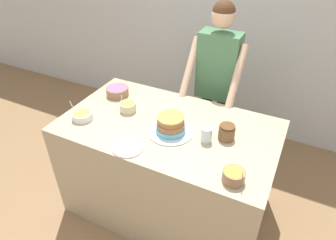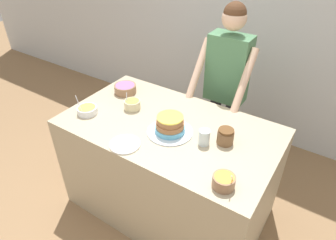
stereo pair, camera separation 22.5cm
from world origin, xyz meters
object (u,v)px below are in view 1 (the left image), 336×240
object	(u,v)px
ceramic_plate	(128,147)
stoneware_jar	(227,132)
cake	(171,125)
drinking_glass	(206,135)
frosting_bowl_purple	(117,91)
frosting_bowl_olive	(128,107)
person_baker	(217,74)
frosting_bowl_orange	(234,176)
frosting_bowl_yellow	(82,115)

from	to	relation	value
ceramic_plate	stoneware_jar	xyz separation A→B (m)	(0.60, 0.42, 0.05)
cake	stoneware_jar	distance (m)	0.42
cake	drinking_glass	bearing A→B (deg)	3.73
frosting_bowl_purple	ceramic_plate	size ratio (longest dim) A/B	0.89
frosting_bowl_olive	ceramic_plate	world-z (taller)	frosting_bowl_olive
person_baker	frosting_bowl_olive	distance (m)	0.93
cake	ceramic_plate	world-z (taller)	cake
person_baker	frosting_bowl_orange	xyz separation A→B (m)	(0.51, -1.15, -0.08)
person_baker	stoneware_jar	world-z (taller)	person_baker
person_baker	cake	distance (m)	0.87
frosting_bowl_purple	drinking_glass	xyz separation A→B (m)	(0.97, -0.27, 0.02)
cake	frosting_bowl_purple	distance (m)	0.75
ceramic_plate	frosting_bowl_orange	bearing A→B (deg)	1.94
frosting_bowl_orange	frosting_bowl_olive	bearing A→B (deg)	159.25
drinking_glass	frosting_bowl_yellow	bearing A→B (deg)	-170.07
cake	stoneware_jar	xyz separation A→B (m)	(0.41, 0.11, -0.00)
frosting_bowl_purple	frosting_bowl_orange	xyz separation A→B (m)	(1.27, -0.58, 0.00)
cake	frosting_bowl_orange	distance (m)	0.64
drinking_glass	person_baker	bearing A→B (deg)	104.11
frosting_bowl_olive	stoneware_jar	bearing A→B (deg)	0.44
frosting_bowl_yellow	frosting_bowl_orange	bearing A→B (deg)	-5.51
cake	frosting_bowl_purple	world-z (taller)	cake
person_baker	frosting_bowl_olive	size ratio (longest dim) A/B	12.53
frosting_bowl_yellow	drinking_glass	distance (m)	1.03
cake	frosting_bowl_purple	size ratio (longest dim) A/B	1.74
frosting_bowl_purple	ceramic_plate	world-z (taller)	frosting_bowl_purple
frosting_bowl_olive	stoneware_jar	world-z (taller)	frosting_bowl_olive
person_baker	frosting_bowl_orange	bearing A→B (deg)	-66.19
frosting_bowl_olive	drinking_glass	world-z (taller)	frosting_bowl_olive
person_baker	frosting_bowl_yellow	xyz separation A→B (m)	(-0.80, -1.03, -0.09)
frosting_bowl_olive	drinking_glass	xyz separation A→B (m)	(0.74, -0.09, 0.02)
frosting_bowl_orange	cake	bearing A→B (deg)	153.82
person_baker	frosting_bowl_orange	world-z (taller)	person_baker
frosting_bowl_yellow	frosting_bowl_olive	bearing A→B (deg)	44.55
person_baker	frosting_bowl_purple	size ratio (longest dim) A/B	8.65
person_baker	stoneware_jar	bearing A→B (deg)	-65.89
ceramic_plate	drinking_glass	bearing A→B (deg)	34.76
cake	frosting_bowl_yellow	world-z (taller)	frosting_bowl_yellow
frosting_bowl_orange	stoneware_jar	world-z (taller)	frosting_bowl_orange
frosting_bowl_olive	ceramic_plate	bearing A→B (deg)	-57.52
frosting_bowl_orange	stoneware_jar	size ratio (longest dim) A/B	1.24
ceramic_plate	stoneware_jar	world-z (taller)	stoneware_jar
cake	frosting_bowl_olive	bearing A→B (deg)	166.71
drinking_glass	frosting_bowl_orange	bearing A→B (deg)	-45.75
person_baker	stoneware_jar	xyz separation A→B (m)	(0.34, -0.75, -0.07)
cake	frosting_bowl_olive	distance (m)	0.47
frosting_bowl_orange	stoneware_jar	xyz separation A→B (m)	(-0.17, 0.40, 0.01)
stoneware_jar	frosting_bowl_orange	bearing A→B (deg)	-66.77
frosting_bowl_yellow	drinking_glass	size ratio (longest dim) A/B	1.51
cake	frosting_bowl_orange	world-z (taller)	frosting_bowl_orange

